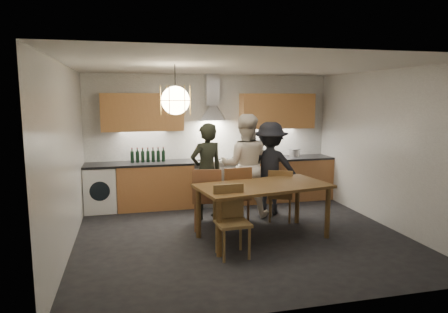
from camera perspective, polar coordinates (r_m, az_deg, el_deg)
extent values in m
plane|color=black|center=(6.38, 2.42, -11.19)|extent=(5.00, 5.00, 0.00)
cube|color=white|center=(8.23, -1.88, 2.57)|extent=(5.00, 0.02, 2.60)
cube|color=white|center=(3.99, 11.56, -3.94)|extent=(5.00, 0.02, 2.60)
cube|color=white|center=(5.89, -21.58, -0.38)|extent=(0.02, 4.50, 2.60)
cube|color=white|center=(7.17, 22.06, 1.08)|extent=(0.02, 4.50, 2.60)
cube|color=silver|center=(6.02, 2.58, 12.79)|extent=(5.00, 4.50, 0.02)
cube|color=#C5834B|center=(7.92, -9.76, -4.16)|extent=(1.45, 0.60, 0.86)
cube|color=#C5834B|center=(8.51, 8.36, -3.25)|extent=(2.05, 0.60, 0.86)
cube|color=white|center=(7.92, -17.20, -4.46)|extent=(0.58, 0.58, 0.85)
cube|color=black|center=(7.82, -12.04, -1.03)|extent=(2.05, 0.62, 0.04)
cube|color=black|center=(8.43, 8.42, -0.25)|extent=(2.05, 0.62, 0.04)
cube|color=silver|center=(8.09, -1.41, -3.99)|extent=(0.90, 0.60, 0.80)
cube|color=black|center=(7.82, -0.96, -4.58)|extent=(0.78, 0.02, 0.42)
cube|color=slate|center=(8.00, -1.42, -0.92)|extent=(0.90, 0.60, 0.08)
cube|color=silver|center=(7.74, -1.01, -0.78)|extent=(0.90, 0.08, 0.04)
cube|color=tan|center=(7.85, -11.55, 6.22)|extent=(1.55, 0.35, 0.72)
cube|color=tan|center=(8.42, 7.61, 6.45)|extent=(1.55, 0.35, 0.72)
cube|color=silver|center=(8.06, -1.72, 9.49)|extent=(0.26, 0.22, 0.62)
cylinder|color=black|center=(5.71, -6.99, 10.46)|extent=(0.01, 0.01, 0.50)
sphere|color=#FFE0A5|center=(5.71, -6.95, 7.95)|extent=(0.40, 0.40, 0.40)
torus|color=gold|center=(5.71, -6.95, 7.95)|extent=(0.43, 0.43, 0.01)
cube|color=brown|center=(6.08, 5.64, -4.22)|extent=(2.12, 1.32, 0.04)
cylinder|color=brown|center=(5.46, -0.68, -10.23)|extent=(0.08, 0.08, 0.79)
cylinder|color=brown|center=(6.18, -3.68, -8.00)|extent=(0.08, 0.08, 0.79)
cylinder|color=brown|center=(6.35, 14.58, -7.80)|extent=(0.08, 0.08, 0.79)
cylinder|color=brown|center=(6.98, 10.42, -6.19)|extent=(0.08, 0.08, 0.79)
cube|color=brown|center=(6.58, -2.47, -6.08)|extent=(0.54, 0.54, 0.04)
cube|color=brown|center=(6.31, -2.46, -4.15)|extent=(0.46, 0.13, 0.50)
cylinder|color=brown|center=(6.83, -0.90, -7.77)|extent=(0.04, 0.04, 0.47)
cylinder|color=brown|center=(6.47, -0.76, -8.69)|extent=(0.04, 0.04, 0.47)
cylinder|color=brown|center=(6.83, -4.06, -7.80)|extent=(0.04, 0.04, 0.47)
cylinder|color=brown|center=(6.47, -4.10, -8.72)|extent=(0.04, 0.04, 0.47)
cube|color=brown|center=(6.71, 1.43, -5.78)|extent=(0.49, 0.49, 0.04)
cube|color=brown|center=(6.45, 2.03, -3.85)|extent=(0.46, 0.07, 0.51)
cylinder|color=brown|center=(7.00, 2.38, -7.36)|extent=(0.04, 0.04, 0.47)
cylinder|color=brown|center=(6.67, 3.48, -8.19)|extent=(0.04, 0.04, 0.47)
cylinder|color=brown|center=(6.89, -0.57, -7.62)|extent=(0.04, 0.04, 0.47)
cylinder|color=brown|center=(6.55, 0.38, -8.48)|extent=(0.04, 0.04, 0.47)
cube|color=brown|center=(7.07, 8.04, -5.53)|extent=(0.55, 0.55, 0.04)
cube|color=brown|center=(6.84, 8.04, -3.89)|extent=(0.40, 0.20, 0.45)
cylinder|color=brown|center=(7.29, 9.38, -7.01)|extent=(0.04, 0.04, 0.42)
cylinder|color=brown|center=(6.97, 9.35, -7.74)|extent=(0.04, 0.04, 0.42)
cylinder|color=brown|center=(7.30, 6.72, -6.94)|extent=(0.04, 0.04, 0.42)
cylinder|color=brown|center=(6.98, 6.57, -7.67)|extent=(0.04, 0.04, 0.42)
cube|color=brown|center=(5.45, 1.25, -9.51)|extent=(0.46, 0.46, 0.04)
cube|color=brown|center=(5.55, 0.62, -6.38)|extent=(0.44, 0.07, 0.47)
cylinder|color=brown|center=(5.32, 0.01, -12.72)|extent=(0.04, 0.04, 0.44)
cylinder|color=brown|center=(5.63, -1.06, -11.49)|extent=(0.04, 0.04, 0.44)
cylinder|color=brown|center=(5.43, 3.64, -12.31)|extent=(0.04, 0.04, 0.44)
cylinder|color=brown|center=(5.74, 2.38, -11.13)|extent=(0.04, 0.04, 0.44)
imported|color=black|center=(7.03, -2.51, -2.14)|extent=(0.72, 0.59, 1.70)
imported|color=beige|center=(7.21, 3.01, -1.28)|extent=(1.06, 0.92, 1.85)
imported|color=black|center=(7.39, 6.60, -1.68)|extent=(1.26, 1.00, 1.70)
imported|color=#AFAFB2|center=(8.23, 6.15, 0.02)|extent=(0.41, 0.41, 0.08)
cylinder|color=silver|center=(8.53, 10.05, 0.48)|extent=(0.25, 0.25, 0.16)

